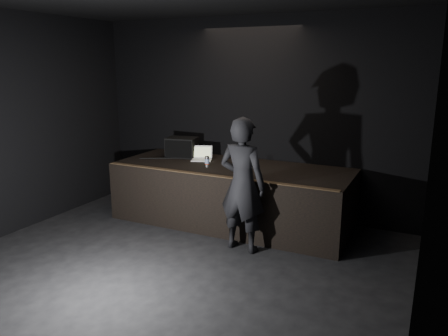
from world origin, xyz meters
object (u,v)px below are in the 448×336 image
person (242,185)px  stage_riser (232,194)px  beer_can (207,162)px  stage_monitor (182,147)px  laptop (202,156)px

person → stage_riser: bearing=-51.6°
beer_can → person: person is taller
person → beer_can: bearing=-31.6°
stage_riser → stage_monitor: bearing=166.5°
stage_riser → laptop: (-0.69, 0.23, 0.56)m
stage_monitor → beer_can: (0.80, -0.50, -0.09)m
laptop → beer_can: (0.35, -0.45, 0.03)m
stage_riser → stage_monitor: stage_monitor is taller
stage_monitor → laptop: (0.45, -0.05, -0.12)m
beer_can → person: 1.21m
beer_can → person: bearing=-36.9°
stage_monitor → person: (1.76, -1.23, -0.19)m
laptop → stage_riser: bearing=-39.2°
stage_riser → beer_can: 0.72m
stage_monitor → beer_can: 0.94m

